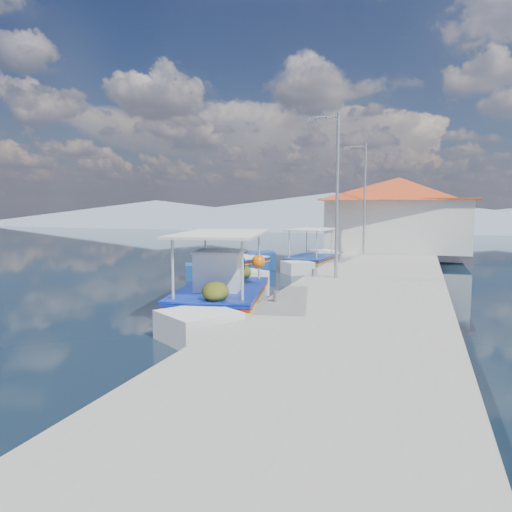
% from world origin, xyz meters
% --- Properties ---
extents(ground, '(160.00, 160.00, 0.00)m').
position_xyz_m(ground, '(0.00, 0.00, 0.00)').
color(ground, black).
rests_on(ground, ground).
extents(quay, '(5.00, 44.00, 0.50)m').
position_xyz_m(quay, '(5.90, 6.00, 0.25)').
color(quay, gray).
rests_on(quay, ground).
extents(bollards, '(0.20, 17.20, 0.30)m').
position_xyz_m(bollards, '(3.80, 5.25, 0.65)').
color(bollards, '#A5A8AD').
rests_on(bollards, quay).
extents(main_caique, '(3.42, 7.86, 2.65)m').
position_xyz_m(main_caique, '(2.06, -2.71, 0.51)').
color(main_caique, silver).
rests_on(main_caique, ground).
extents(caique_green_canopy, '(2.12, 5.97, 2.24)m').
position_xyz_m(caique_green_canopy, '(2.31, 8.22, 0.33)').
color(caique_green_canopy, silver).
rests_on(caique_green_canopy, ground).
extents(caique_blue_hull, '(3.10, 5.91, 1.11)m').
position_xyz_m(caique_blue_hull, '(-0.80, 5.24, 0.30)').
color(caique_blue_hull, navy).
rests_on(caique_blue_hull, ground).
extents(harbor_building, '(10.49, 10.49, 4.40)m').
position_xyz_m(harbor_building, '(6.20, 15.00, 2.78)').
color(harbor_building, silver).
rests_on(harbor_building, quay).
extents(lamp_post_near, '(1.21, 0.14, 6.00)m').
position_xyz_m(lamp_post_near, '(4.51, 2.00, 3.85)').
color(lamp_post_near, '#A5A8AD').
rests_on(lamp_post_near, quay).
extents(lamp_post_far, '(1.21, 0.14, 6.00)m').
position_xyz_m(lamp_post_far, '(4.51, 11.00, 3.85)').
color(lamp_post_far, '#A5A8AD').
rests_on(lamp_post_far, quay).
extents(mountain_ridge, '(171.40, 96.00, 5.50)m').
position_xyz_m(mountain_ridge, '(6.54, 56.00, 2.04)').
color(mountain_ridge, slate).
rests_on(mountain_ridge, ground).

